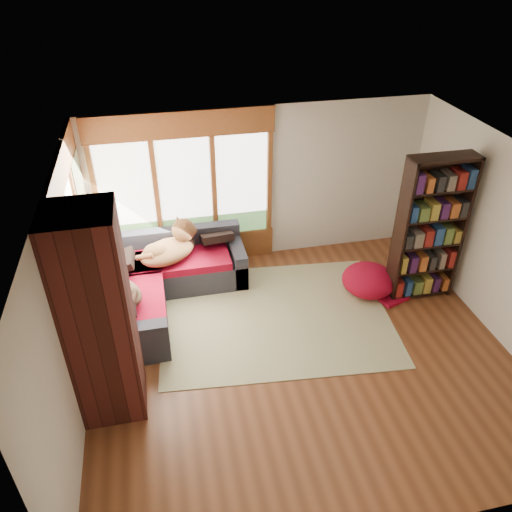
{
  "coord_description": "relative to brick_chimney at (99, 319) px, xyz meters",
  "views": [
    {
      "loc": [
        -1.63,
        -4.67,
        4.78
      ],
      "look_at": [
        -0.39,
        1.01,
        0.95
      ],
      "focal_mm": 35.0,
      "sensor_mm": 36.0,
      "label": 1
    }
  ],
  "objects": [
    {
      "name": "floor",
      "position": [
        2.4,
        0.35,
        -1.3
      ],
      "size": [
        5.5,
        5.5,
        0.0
      ],
      "primitive_type": "plane",
      "color": "#5D3019",
      "rests_on": "ground"
    },
    {
      "name": "ceiling",
      "position": [
        2.4,
        0.35,
        1.3
      ],
      "size": [
        5.5,
        5.5,
        0.0
      ],
      "primitive_type": "plane",
      "color": "white"
    },
    {
      "name": "wall_back",
      "position": [
        2.4,
        2.85,
        0.0
      ],
      "size": [
        5.5,
        0.04,
        2.6
      ],
      "primitive_type": "cube",
      "color": "silver",
      "rests_on": "ground"
    },
    {
      "name": "wall_front",
      "position": [
        2.4,
        -2.15,
        0.0
      ],
      "size": [
        5.5,
        0.04,
        2.6
      ],
      "primitive_type": "cube",
      "color": "silver",
      "rests_on": "ground"
    },
    {
      "name": "wall_left",
      "position": [
        -0.35,
        0.35,
        0.0
      ],
      "size": [
        0.04,
        5.0,
        2.6
      ],
      "primitive_type": "cube",
      "color": "silver",
      "rests_on": "ground"
    },
    {
      "name": "wall_right",
      "position": [
        5.15,
        0.35,
        0.0
      ],
      "size": [
        0.04,
        5.0,
        2.6
      ],
      "primitive_type": "cube",
      "color": "silver",
      "rests_on": "ground"
    },
    {
      "name": "windows_back",
      "position": [
        1.2,
        2.82,
        0.05
      ],
      "size": [
        2.82,
        0.1,
        1.9
      ],
      "color": "brown",
      "rests_on": "wall_back"
    },
    {
      "name": "windows_left",
      "position": [
        -0.32,
        1.55,
        0.05
      ],
      "size": [
        0.1,
        2.62,
        1.9
      ],
      "color": "brown",
      "rests_on": "wall_left"
    },
    {
      "name": "roller_blind",
      "position": [
        -0.29,
        2.38,
        0.45
      ],
      "size": [
        0.03,
        0.72,
        0.9
      ],
      "primitive_type": "cube",
      "color": "#6E7856",
      "rests_on": "wall_left"
    },
    {
      "name": "brick_chimney",
      "position": [
        0.0,
        0.0,
        0.0
      ],
      "size": [
        0.7,
        0.7,
        2.6
      ],
      "primitive_type": "cube",
      "color": "#471914",
      "rests_on": "ground"
    },
    {
      "name": "sectional_sofa",
      "position": [
        0.45,
        2.05,
        -1.0
      ],
      "size": [
        2.2,
        2.2,
        0.8
      ],
      "rotation": [
        0.0,
        0.0,
        0.06
      ],
      "color": "#25262F",
      "rests_on": "ground"
    },
    {
      "name": "area_rug",
      "position": [
        2.25,
        1.13,
        -1.29
      ],
      "size": [
        3.52,
        2.82,
        0.01
      ],
      "primitive_type": "cube",
      "rotation": [
        0.0,
        0.0,
        -0.09
      ],
      "color": "beige",
      "rests_on": "ground"
    },
    {
      "name": "bookshelf",
      "position": [
        4.54,
        1.2,
        -0.16
      ],
      "size": [
        0.97,
        0.32,
        2.27
      ],
      "color": "black",
      "rests_on": "ground"
    },
    {
      "name": "pouf",
      "position": [
        3.8,
        1.41,
        -1.07
      ],
      "size": [
        0.98,
        0.98,
        0.44
      ],
      "primitive_type": "ellipsoid",
      "rotation": [
        0.0,
        0.0,
        -0.23
      ],
      "color": "#A00921",
      "rests_on": "area_rug"
    },
    {
      "name": "dog_tan",
      "position": [
        0.87,
        2.18,
        -0.5
      ],
      "size": [
        1.05,
        0.93,
        0.51
      ],
      "rotation": [
        0.0,
        0.0,
        0.51
      ],
      "color": "brown",
      "rests_on": "sectional_sofa"
    },
    {
      "name": "dog_brindle",
      "position": [
        0.07,
        1.34,
        -0.54
      ],
      "size": [
        0.85,
        0.92,
        0.45
      ],
      "rotation": [
        0.0,
        0.0,
        2.16
      ],
      "color": "#3D2920",
      "rests_on": "sectional_sofa"
    },
    {
      "name": "throw_pillows",
      "position": [
        0.53,
        2.1,
        -0.5
      ],
      "size": [
        1.98,
        1.68,
        0.45
      ],
      "color": "black",
      "rests_on": "sectional_sofa"
    }
  ]
}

